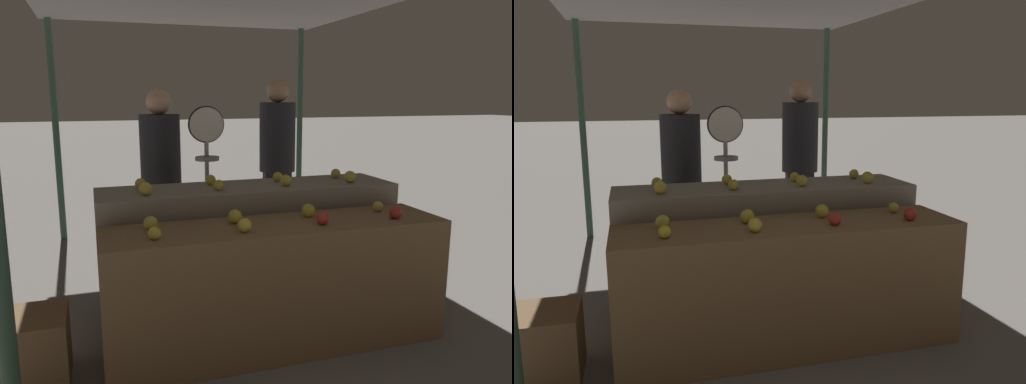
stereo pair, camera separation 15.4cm
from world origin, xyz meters
The scene contains 24 objects.
ground_plane centered at (0.00, 0.00, 0.00)m, with size 60.00×60.00×0.00m, color slate.
market_canopy centered at (0.00, 1.05, 2.31)m, with size 3.07×4.05×2.44m.
display_counter_front centered at (0.00, 0.00, 0.41)m, with size 2.17×0.55×0.82m, color olive.
display_counter_back centered at (0.00, 0.60, 0.48)m, with size 2.17×0.55×0.95m, color gray.
apple_front_0 centered at (-0.78, -0.11, 0.85)m, with size 0.07×0.07×0.07m, color gold.
apple_front_1 centered at (-0.26, -0.12, 0.86)m, with size 0.08×0.08×0.08m, color yellow.
apple_front_2 centered at (0.26, -0.10, 0.86)m, with size 0.08×0.08×0.08m, color red.
apple_front_3 centered at (0.77, -0.12, 0.86)m, with size 0.08×0.08×0.08m, color #B72D23.
apple_front_4 centered at (-0.77, 0.10, 0.86)m, with size 0.09×0.09×0.09m, color gold.
apple_front_5 centered at (-0.25, 0.10, 0.86)m, with size 0.09×0.09×0.09m, color gold.
apple_front_6 centered at (0.25, 0.10, 0.86)m, with size 0.09×0.09×0.09m, color gold.
apple_front_7 centered at (0.78, 0.10, 0.85)m, with size 0.07×0.07×0.07m, color gold.
apple_back_0 centered at (-0.76, 0.49, 1.00)m, with size 0.09×0.09×0.09m, color yellow.
apple_back_1 centered at (-0.26, 0.49, 0.99)m, with size 0.08×0.08×0.08m, color gold.
apple_back_2 centered at (0.25, 0.50, 1.00)m, with size 0.08×0.08×0.08m, color gold.
apple_back_3 centered at (0.77, 0.49, 1.00)m, with size 0.09×0.09×0.09m, color gold.
apple_back_4 centered at (-0.77, 0.71, 0.99)m, with size 0.08×0.08×0.08m, color gold.
apple_back_5 centered at (-0.26, 0.72, 0.99)m, with size 0.08×0.08×0.08m, color gold.
apple_back_6 centered at (0.26, 0.70, 0.99)m, with size 0.07×0.07×0.07m, color gold.
apple_back_7 centered at (0.76, 0.71, 0.99)m, with size 0.08×0.08×0.08m, color gold.
produce_scale centered at (-0.17, 1.21, 1.11)m, with size 0.30×0.20×1.52m.
person_vendor_at_scale centered at (-0.51, 1.57, 0.96)m, with size 0.46×0.46×1.66m.
person_customer_left centered at (0.77, 2.06, 1.02)m, with size 0.43×0.43×1.76m.
wooden_crate_side centered at (-1.47, 0.01, 0.20)m, with size 0.41×0.41×0.41m, color brown.
Camera 1 is at (-1.08, -2.82, 1.61)m, focal length 35.00 mm.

